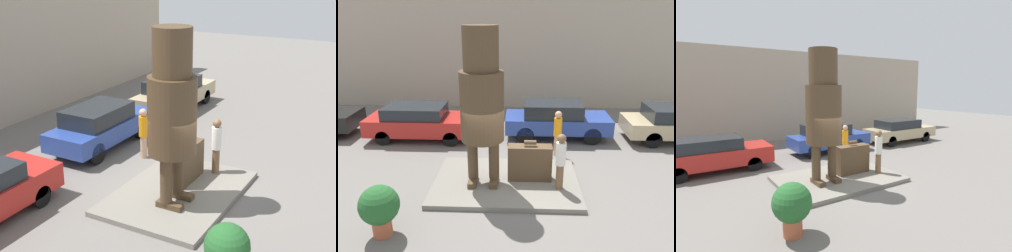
# 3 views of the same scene
# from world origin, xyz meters

# --- Properties ---
(ground_plane) EXTENTS (60.00, 60.00, 0.00)m
(ground_plane) POSITION_xyz_m (0.00, 0.00, 0.00)
(ground_plane) COLOR slate
(pedestal) EXTENTS (4.47, 3.11, 0.14)m
(pedestal) POSITION_xyz_m (0.00, 0.00, 0.07)
(pedestal) COLOR slate
(pedestal) RESTS_ON ground_plane
(building_backdrop) EXTENTS (28.00, 0.60, 5.92)m
(building_backdrop) POSITION_xyz_m (0.00, 8.99, 2.96)
(building_backdrop) COLOR tan
(building_backdrop) RESTS_ON ground_plane
(statue_figure) EXTENTS (1.26, 1.26, 4.65)m
(statue_figure) POSITION_xyz_m (-0.68, -0.15, 2.87)
(statue_figure) COLOR #4C3823
(statue_figure) RESTS_ON pedestal
(giant_suitcase) EXTENTS (1.35, 0.45, 1.30)m
(giant_suitcase) POSITION_xyz_m (0.72, 0.10, 0.71)
(giant_suitcase) COLOR #4C3823
(giant_suitcase) RESTS_ON pedestal
(tourist) EXTENTS (0.29, 0.29, 1.72)m
(tourist) POSITION_xyz_m (1.60, -0.43, 1.08)
(tourist) COLOR brown
(tourist) RESTS_ON pedestal
(parked_car_red) EXTENTS (4.42, 1.78, 1.45)m
(parked_car_red) POSITION_xyz_m (-3.78, 3.73, 0.77)
(parked_car_red) COLOR #B2231E
(parked_car_red) RESTS_ON ground_plane
(parked_car_blue) EXTENTS (4.34, 1.72, 1.54)m
(parked_car_blue) POSITION_xyz_m (1.92, 4.11, 0.82)
(parked_car_blue) COLOR #284293
(parked_car_blue) RESTS_ON ground_plane
(planter_pot) EXTENTS (0.95, 0.95, 1.31)m
(planter_pot) POSITION_xyz_m (-2.88, -2.60, 0.78)
(planter_pot) COLOR #AD5638
(planter_pot) RESTS_ON ground_plane
(worker_hivis) EXTENTS (0.29, 0.29, 1.72)m
(worker_hivis) POSITION_xyz_m (1.80, 2.27, 0.94)
(worker_hivis) COLOR tan
(worker_hivis) RESTS_ON ground_plane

